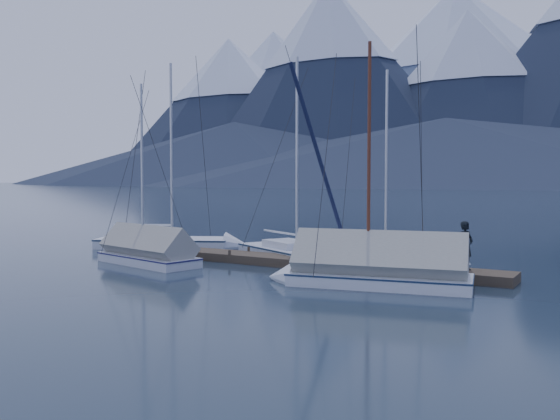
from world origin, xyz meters
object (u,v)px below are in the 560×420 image
at_px(person, 466,246).
at_px(sailboat_open_left, 183,244).
at_px(sailboat_open_mid, 303,257).
at_px(sailboat_covered_far, 141,254).
at_px(sailboat_covered_near, 364,272).
at_px(sailboat_open_right, 397,260).

bearing_deg(person, sailboat_open_left, 101.50).
height_order(sailboat_open_mid, sailboat_covered_far, sailboat_open_mid).
xyz_separation_m(sailboat_open_left, person, (14.48, -2.31, 1.00)).
relative_size(sailboat_covered_near, person, 5.17).
distance_m(sailboat_open_right, sailboat_covered_far, 10.41).
bearing_deg(sailboat_covered_near, person, 46.41).
relative_size(sailboat_open_mid, sailboat_open_right, 1.09).
bearing_deg(sailboat_open_mid, person, -9.95).
xyz_separation_m(sailboat_open_mid, person, (6.99, -1.23, 1.01)).
bearing_deg(sailboat_covered_far, sailboat_open_mid, 36.42).
xyz_separation_m(sailboat_open_mid, sailboat_covered_near, (4.41, -3.93, 0.27)).
relative_size(sailboat_covered_far, person, 4.77).
xyz_separation_m(sailboat_open_mid, sailboat_covered_far, (-5.37, -3.96, 0.23)).
height_order(sailboat_open_left, person, sailboat_open_left).
bearing_deg(sailboat_covered_far, person, 12.48).
bearing_deg(sailboat_covered_far, sailboat_covered_near, 0.17).
bearing_deg(sailboat_open_left, sailboat_covered_far, -67.15).
bearing_deg(sailboat_open_left, person, -9.06).
relative_size(sailboat_open_right, sailboat_covered_far, 1.08).
distance_m(sailboat_covered_near, sailboat_covered_far, 9.78).
relative_size(sailboat_open_mid, sailboat_covered_far, 1.18).
height_order(sailboat_open_left, sailboat_open_right, sailboat_open_left).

